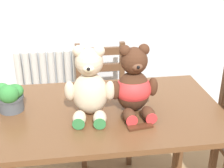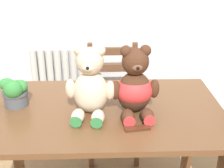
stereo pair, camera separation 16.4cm
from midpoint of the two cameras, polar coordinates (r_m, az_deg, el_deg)
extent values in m
cylinder|color=beige|center=(2.86, -12.07, -1.50)|extent=(0.06, 0.06, 0.80)
cylinder|color=beige|center=(2.84, -10.72, -1.49)|extent=(0.06, 0.06, 0.80)
cylinder|color=beige|center=(2.83, -9.35, -1.48)|extent=(0.06, 0.06, 0.80)
cylinder|color=beige|center=(2.83, -7.97, -1.46)|extent=(0.06, 0.06, 0.80)
cylinder|color=beige|center=(2.82, -6.58, -1.45)|extent=(0.06, 0.06, 0.80)
cylinder|color=beige|center=(2.82, -5.19, -1.43)|extent=(0.06, 0.06, 0.80)
cylinder|color=beige|center=(2.81, -3.80, -1.41)|extent=(0.06, 0.06, 0.80)
cylinder|color=beige|center=(2.81, -2.40, -1.39)|extent=(0.06, 0.06, 0.80)
cylinder|color=beige|center=(2.81, -1.01, -1.37)|extent=(0.06, 0.06, 0.80)
cube|color=beige|center=(3.00, -6.24, -7.95)|extent=(0.62, 0.10, 0.04)
cube|color=brown|center=(1.74, 0.82, -5.07)|extent=(1.34, 0.80, 0.03)
cube|color=brown|center=(2.30, -15.48, -9.31)|extent=(0.06, 0.06, 0.75)
cube|color=brown|center=(2.35, 15.84, -8.71)|extent=(0.06, 0.06, 0.75)
cube|color=brown|center=(2.48, 2.03, -4.29)|extent=(0.40, 0.40, 0.03)
cube|color=brown|center=(2.46, 6.45, -10.78)|extent=(0.04, 0.04, 0.42)
cube|color=brown|center=(2.44, -2.01, -11.01)|extent=(0.04, 0.04, 0.42)
cube|color=brown|center=(2.64, 5.63, -1.92)|extent=(0.04, 0.04, 0.91)
cube|color=brown|center=(2.62, -2.11, -2.04)|extent=(0.04, 0.04, 0.91)
cube|color=brown|center=(2.48, 1.89, 5.98)|extent=(0.32, 0.03, 0.06)
cube|color=brown|center=(2.53, 1.85, 3.01)|extent=(0.32, 0.03, 0.06)
ellipsoid|color=beige|center=(1.65, -1.21, -1.60)|extent=(0.21, 0.18, 0.23)
sphere|color=beige|center=(1.59, -1.27, 4.16)|extent=(0.14, 0.14, 0.14)
sphere|color=beige|center=(1.56, 0.57, 6.09)|extent=(0.06, 0.06, 0.06)
sphere|color=beige|center=(1.57, -3.13, 6.19)|extent=(0.06, 0.06, 0.06)
ellipsoid|color=white|center=(1.54, -1.48, 3.09)|extent=(0.07, 0.06, 0.05)
sphere|color=black|center=(1.51, -1.59, 2.86)|extent=(0.02, 0.02, 0.02)
ellipsoid|color=beige|center=(1.62, 2.39, -1.26)|extent=(0.06, 0.06, 0.11)
ellipsoid|color=beige|center=(1.64, -4.94, -0.98)|extent=(0.06, 0.06, 0.11)
ellipsoid|color=beige|center=(1.58, 0.22, -6.22)|extent=(0.08, 0.12, 0.07)
cylinder|color=#337F42|center=(1.54, 0.04, -7.26)|extent=(0.06, 0.01, 0.06)
ellipsoid|color=beige|center=(1.59, -3.51, -6.04)|extent=(0.08, 0.12, 0.07)
cylinder|color=#337F42|center=(1.55, -3.80, -7.07)|extent=(0.06, 0.01, 0.06)
ellipsoid|color=#472819|center=(1.67, 6.76, -1.54)|extent=(0.19, 0.17, 0.23)
sphere|color=#472819|center=(1.61, 7.07, 4.05)|extent=(0.14, 0.14, 0.14)
sphere|color=#472819|center=(1.60, 8.92, 6.00)|extent=(0.06, 0.06, 0.06)
sphere|color=#472819|center=(1.58, 5.40, 5.94)|extent=(0.06, 0.06, 0.06)
ellipsoid|color=brown|center=(1.56, 7.45, 3.01)|extent=(0.06, 0.06, 0.04)
sphere|color=black|center=(1.54, 7.66, 2.79)|extent=(0.02, 0.02, 0.02)
ellipsoid|color=#472819|center=(1.67, 10.40, -0.91)|extent=(0.06, 0.06, 0.11)
ellipsoid|color=#472819|center=(1.63, 3.40, -1.22)|extent=(0.06, 0.06, 0.11)
ellipsoid|color=#472819|center=(1.62, 9.24, -5.80)|extent=(0.07, 0.12, 0.07)
cylinder|color=red|center=(1.58, 9.72, -6.79)|extent=(0.06, 0.01, 0.06)
ellipsoid|color=#472819|center=(1.60, 5.70, -6.03)|extent=(0.07, 0.12, 0.07)
cylinder|color=red|center=(1.55, 6.08, -7.03)|extent=(0.06, 0.01, 0.06)
ellipsoid|color=red|center=(1.67, 6.78, -1.19)|extent=(0.21, 0.18, 0.16)
cylinder|color=#4C5156|center=(1.81, -14.87, -2.57)|extent=(0.13, 0.13, 0.09)
cylinder|color=#4C5156|center=(1.80, -14.98, -1.57)|extent=(0.14, 0.14, 0.02)
ellipsoid|color=#337F38|center=(1.77, -14.30, -0.53)|extent=(0.10, 0.10, 0.07)
ellipsoid|color=#337F38|center=(1.83, -14.43, -0.20)|extent=(0.07, 0.05, 0.05)
ellipsoid|color=#337F38|center=(1.79, -16.38, -0.09)|extent=(0.09, 0.07, 0.07)
ellipsoid|color=#337F38|center=(1.74, -15.29, -1.01)|extent=(0.10, 0.09, 0.10)
cube|color=#472314|center=(1.56, 7.50, -8.13)|extent=(0.13, 0.06, 0.01)
camera|label=1|loc=(0.08, -87.14, 1.29)|focal=50.00mm
camera|label=2|loc=(0.08, 92.86, -1.29)|focal=50.00mm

